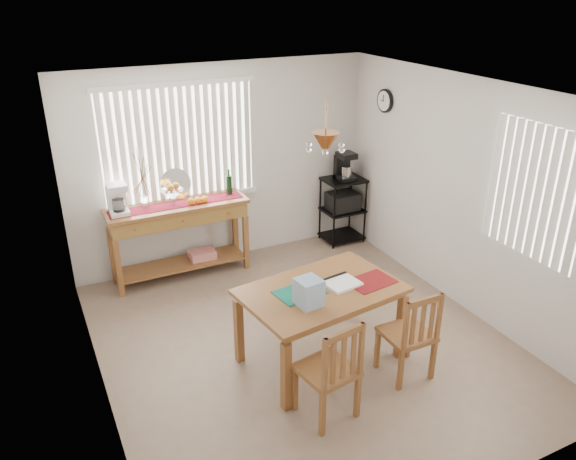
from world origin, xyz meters
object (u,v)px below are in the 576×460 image
dining_table (321,297)px  chair_left (330,371)px  cart_items (344,166)px  chair_right (410,335)px  sideboard (180,223)px  wire_cart (343,204)px

dining_table → chair_left: size_ratio=1.66×
cart_items → chair_right: cart_items is taller
sideboard → dining_table: sideboard is taller
sideboard → chair_left: (0.39, -3.06, -0.26)m
chair_left → chair_right: 0.96m
sideboard → chair_left: 3.09m
cart_items → dining_table: (-1.66, -2.32, -0.41)m
dining_table → chair_right: (0.61, -0.61, -0.25)m
wire_cart → dining_table: wire_cart is taller
cart_items → dining_table: cart_items is taller
wire_cart → chair_right: (-1.04, -2.92, -0.10)m
sideboard → dining_table: 2.42m
chair_left → sideboard: bearing=97.3°
wire_cart → cart_items: (0.00, 0.01, 0.55)m
dining_table → chair_right: chair_right is taller
wire_cart → chair_left: 3.65m
dining_table → chair_right: 0.90m
cart_items → sideboard: bearing=-179.7°
sideboard → cart_items: cart_items is taller
dining_table → chair_left: 0.85m
sideboard → chair_right: bearing=-65.4°
wire_cart → chair_left: (-1.99, -3.06, -0.09)m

